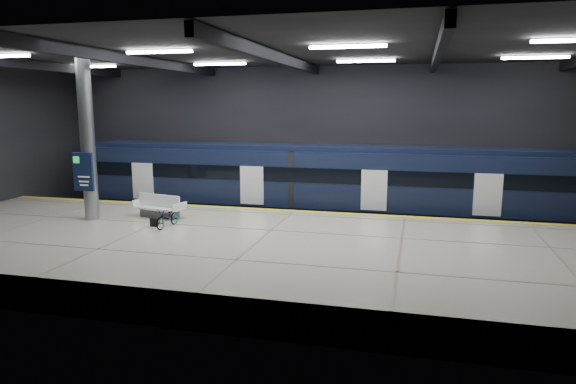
% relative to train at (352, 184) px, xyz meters
% --- Properties ---
extents(ground, '(30.00, 30.00, 0.00)m').
position_rel_train_xyz_m(ground, '(-2.33, -5.50, -2.06)').
color(ground, black).
rests_on(ground, ground).
extents(room_shell, '(30.10, 16.10, 8.05)m').
position_rel_train_xyz_m(room_shell, '(-2.33, -5.49, 3.66)').
color(room_shell, black).
rests_on(room_shell, ground).
extents(platform, '(30.00, 11.00, 1.10)m').
position_rel_train_xyz_m(platform, '(-2.33, -8.00, -1.51)').
color(platform, '#B8B29C').
rests_on(platform, ground).
extents(safety_strip, '(30.00, 0.40, 0.01)m').
position_rel_train_xyz_m(safety_strip, '(-2.33, -2.75, -0.95)').
color(safety_strip, yellow).
rests_on(safety_strip, platform).
extents(rails, '(30.00, 1.52, 0.16)m').
position_rel_train_xyz_m(rails, '(-2.33, 0.00, -1.98)').
color(rails, gray).
rests_on(rails, ground).
extents(train, '(29.40, 2.84, 3.79)m').
position_rel_train_xyz_m(train, '(0.00, 0.00, 0.00)').
color(train, black).
rests_on(train, ground).
extents(bench, '(2.44, 1.45, 1.01)m').
position_rel_train_xyz_m(bench, '(-7.70, -5.46, -0.60)').
color(bench, '#595B60').
rests_on(bench, platform).
extents(bicycle, '(0.66, 1.56, 0.80)m').
position_rel_train_xyz_m(bicycle, '(-6.48, -7.06, -0.56)').
color(bicycle, '#99999E').
rests_on(bicycle, platform).
extents(pannier_bag, '(0.31, 0.19, 0.35)m').
position_rel_train_xyz_m(pannier_bag, '(-7.08, -7.06, -0.78)').
color(pannier_bag, black).
rests_on(pannier_bag, platform).
extents(info_column, '(0.90, 0.78, 6.90)m').
position_rel_train_xyz_m(info_column, '(-10.33, -6.52, 2.40)').
color(info_column, '#9EA0A5').
rests_on(info_column, platform).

